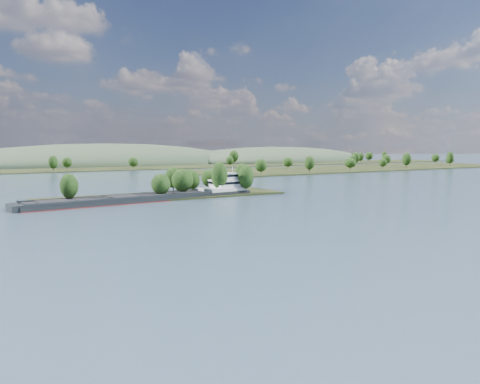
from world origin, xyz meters
TOP-DOWN VIEW (x-y plane):
  - ground at (0.00, 120.00)m, footprint 1800.00×1800.00m
  - tree_island at (7.41, 179.09)m, footprint 100.00×30.00m
  - right_bank at (231.19, 299.46)m, footprint 320.00×90.00m
  - back_shoreline at (8.28, 399.81)m, footprint 900.00×60.00m
  - hill_east at (260.00, 470.00)m, footprint 260.00×140.00m
  - hill_west at (60.00, 500.00)m, footprint 320.00×160.00m
  - cargo_barge at (-5.54, 170.59)m, footprint 94.01×21.02m

SIDE VIEW (x-z plane):
  - ground at x=0.00m, z-range 0.00..0.00m
  - hill_east at x=260.00m, z-range -18.00..18.00m
  - hill_west at x=60.00m, z-range -22.00..22.00m
  - back_shoreline at x=8.28m, z-range -7.06..8.41m
  - right_bank at x=231.19m, z-range -6.68..8.52m
  - cargo_barge at x=-5.54m, z-range -4.72..7.90m
  - tree_island at x=7.41m, z-range -3.43..11.35m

